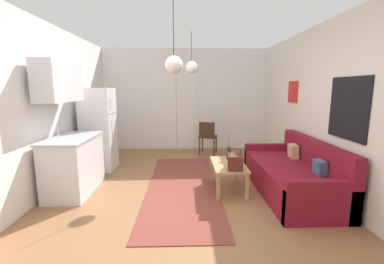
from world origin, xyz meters
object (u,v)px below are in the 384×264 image
pendant_lamp_far (192,67)px  refrigerator (99,129)px  bamboo_vase (229,153)px  handbag (235,162)px  pendant_lamp_near (174,65)px  couch (294,176)px  coffee_table (228,167)px  accent_chair (208,136)px

pendant_lamp_far → refrigerator: bearing=172.0°
bamboo_vase → refrigerator: refrigerator is taller
handbag → refrigerator: 2.87m
handbag → pendant_lamp_near: bearing=-146.4°
pendant_lamp_near → pendant_lamp_far: same height
couch → pendant_lamp_near: (-1.85, -0.73, 1.64)m
couch → pendant_lamp_near: 2.57m
couch → bamboo_vase: size_ratio=4.78×
coffee_table → accent_chair: 2.26m
handbag → pendant_lamp_near: size_ratio=0.39×
couch → pendant_lamp_near: bearing=-158.5°
couch → pendant_lamp_near: size_ratio=2.48×
pendant_lamp_near → pendant_lamp_far: bearing=81.8°
handbag → pendant_lamp_far: (-0.62, 1.19, 1.46)m
couch → bamboo_vase: bearing=159.0°
bamboo_vase → pendant_lamp_far: (-0.61, 0.66, 1.46)m
pendant_lamp_far → bamboo_vase: bearing=-47.5°
refrigerator → pendant_lamp_near: (1.59, -2.03, 1.09)m
coffee_table → pendant_lamp_far: (-0.57, 0.90, 1.63)m
couch → accent_chair: 2.66m
coffee_table → accent_chair: bearing=93.4°
pendant_lamp_far → coffee_table: bearing=-57.8°
handbag → accent_chair: (-0.18, 2.54, -0.08)m
handbag → couch: bearing=8.6°
coffee_table → accent_chair: size_ratio=1.08×
handbag → pendant_lamp_far: bearing=117.5°
coffee_table → pendant_lamp_far: pendant_lamp_far is taller
bamboo_vase → handbag: bearing=-88.8°
refrigerator → pendant_lamp_near: bearing=-51.8°
coffee_table → refrigerator: refrigerator is taller
couch → bamboo_vase: 1.09m
refrigerator → bamboo_vase: bearing=-20.6°
coffee_table → accent_chair: accent_chair is taller
couch → refrigerator: refrigerator is taller
couch → accent_chair: bearing=115.8°
couch → accent_chair: size_ratio=2.55×
bamboo_vase → accent_chair: (-0.17, 2.01, -0.07)m
handbag → pendant_lamp_near: (-0.87, -0.58, 1.36)m
accent_chair → pendant_lamp_near: 3.50m
coffee_table → refrigerator: 2.72m
couch → pendant_lamp_far: 2.58m
bamboo_vase → pendant_lamp_far: size_ratio=0.58×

